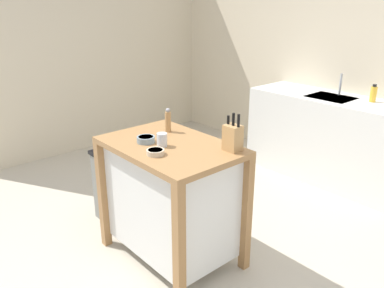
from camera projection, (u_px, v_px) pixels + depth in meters
name	position (u px, v px, depth m)	size (l,w,h in m)	color
ground_plane	(165.00, 263.00, 2.88)	(6.26, 6.26, 0.00)	#BCB29E
wall_back	(361.00, 54.00, 4.02)	(5.26, 0.10, 2.60)	beige
wall_left	(97.00, 44.00, 4.89)	(0.10, 3.17, 2.60)	beige
kitchen_island	(171.00, 196.00, 2.81)	(0.97, 0.66, 0.90)	#9E7042
knife_block	(233.00, 137.00, 2.52)	(0.11, 0.09, 0.25)	tan
bowl_ceramic_wide	(146.00, 139.00, 2.69)	(0.12, 0.12, 0.04)	gray
bowl_ceramic_small	(155.00, 152.00, 2.48)	(0.12, 0.12, 0.03)	beige
drinking_cup	(162.00, 140.00, 2.61)	(0.07, 0.07, 0.09)	silver
pepper_grinder	(168.00, 121.00, 2.89)	(0.04, 0.04, 0.18)	#AD7F4C
trash_bin	(116.00, 186.00, 3.36)	(0.36, 0.28, 0.63)	slate
sink_counter	(327.00, 138.00, 4.15)	(1.67, 0.60, 0.89)	silver
sink_faucet	(340.00, 84.00, 4.04)	(0.02, 0.02, 0.22)	#B7BCC1
bottle_spray_cleaner	(373.00, 94.00, 3.77)	(0.06, 0.06, 0.17)	yellow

